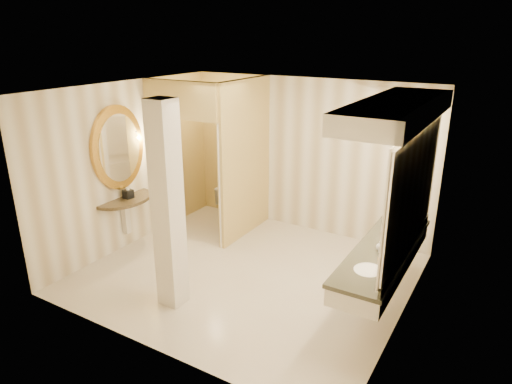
# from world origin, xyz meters

# --- Properties ---
(floor) EXTENTS (4.50, 4.50, 0.00)m
(floor) POSITION_xyz_m (0.00, 0.00, 0.00)
(floor) COLOR beige
(floor) RESTS_ON ground
(ceiling) EXTENTS (4.50, 4.50, 0.00)m
(ceiling) POSITION_xyz_m (0.00, 0.00, 2.70)
(ceiling) COLOR silver
(ceiling) RESTS_ON wall_back
(wall_back) EXTENTS (4.50, 0.02, 2.70)m
(wall_back) POSITION_xyz_m (0.00, 2.00, 1.35)
(wall_back) COLOR white
(wall_back) RESTS_ON floor
(wall_front) EXTENTS (4.50, 0.02, 2.70)m
(wall_front) POSITION_xyz_m (0.00, -2.00, 1.35)
(wall_front) COLOR white
(wall_front) RESTS_ON floor
(wall_left) EXTENTS (0.02, 4.00, 2.70)m
(wall_left) POSITION_xyz_m (-2.25, 0.00, 1.35)
(wall_left) COLOR white
(wall_left) RESTS_ON floor
(wall_right) EXTENTS (0.02, 4.00, 2.70)m
(wall_right) POSITION_xyz_m (2.25, 0.00, 1.35)
(wall_right) COLOR white
(wall_right) RESTS_ON floor
(toilet_closet) EXTENTS (1.50, 1.55, 2.70)m
(toilet_closet) POSITION_xyz_m (-1.13, 0.97, 1.39)
(toilet_closet) COLOR #E7D178
(toilet_closet) RESTS_ON floor
(wall_sconce) EXTENTS (0.14, 0.14, 0.42)m
(wall_sconce) POSITION_xyz_m (-1.93, 0.43, 1.73)
(wall_sconce) COLOR gold
(wall_sconce) RESTS_ON toilet_closet
(vanity) EXTENTS (0.75, 2.56, 2.09)m
(vanity) POSITION_xyz_m (1.98, 0.11, 1.63)
(vanity) COLOR silver
(vanity) RESTS_ON floor
(console_shelf) EXTENTS (1.03, 1.03, 1.97)m
(console_shelf) POSITION_xyz_m (-2.21, -0.24, 1.35)
(console_shelf) COLOR black
(console_shelf) RESTS_ON floor
(pillar) EXTENTS (0.30, 0.30, 2.70)m
(pillar) POSITION_xyz_m (-0.45, -1.13, 1.35)
(pillar) COLOR silver
(pillar) RESTS_ON floor
(tissue_box) EXTENTS (0.15, 0.15, 0.14)m
(tissue_box) POSITION_xyz_m (-2.11, -0.22, 0.94)
(tissue_box) COLOR black
(tissue_box) RESTS_ON console_shelf
(toilet) EXTENTS (0.46, 0.75, 0.73)m
(toilet) POSITION_xyz_m (-1.29, 1.62, 0.37)
(toilet) COLOR white
(toilet) RESTS_ON floor
(soap_bottle_a) EXTENTS (0.06, 0.06, 0.14)m
(soap_bottle_a) POSITION_xyz_m (1.96, -0.04, 0.94)
(soap_bottle_a) COLOR beige
(soap_bottle_a) RESTS_ON vanity
(soap_bottle_b) EXTENTS (0.13, 0.13, 0.13)m
(soap_bottle_b) POSITION_xyz_m (1.92, 0.01, 0.94)
(soap_bottle_b) COLOR silver
(soap_bottle_b) RESTS_ON vanity
(soap_bottle_c) EXTENTS (0.12, 0.12, 0.23)m
(soap_bottle_c) POSITION_xyz_m (1.83, 0.54, 0.99)
(soap_bottle_c) COLOR #C6B28C
(soap_bottle_c) RESTS_ON vanity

